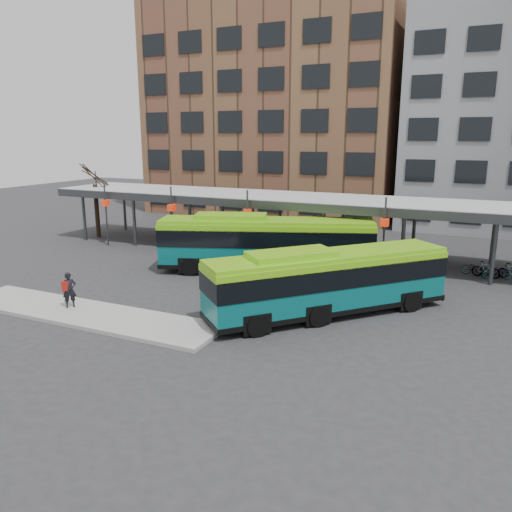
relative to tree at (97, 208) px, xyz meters
The scene contains 9 objects.
ground 21.77m from the tree, 33.69° to the right, with size 120.00×120.00×0.00m, color #28282B.
boarding_island 19.67m from the tree, 50.19° to the right, with size 14.00×3.00×0.18m, color gray.
canopy 18.03m from the tree, ahead, with size 40.00×6.53×4.80m.
tree is the anchor object (origin of this frame).
building_brick 23.18m from the tree, 68.20° to the left, with size 26.00×14.00×22.00m, color brown.
bus_front 25.05m from the tree, 23.82° to the right, with size 9.89×10.42×3.27m.
bus_rear 17.64m from the tree, 13.79° to the right, with size 13.24×7.13×3.61m.
pedestrian 18.73m from the tree, 52.30° to the right, with size 0.74×0.75×1.74m.
bike_rack 31.20m from the tree, ahead, with size 5.63×1.41×1.04m.
Camera 1 is at (11.20, -19.90, 8.31)m, focal length 35.00 mm.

